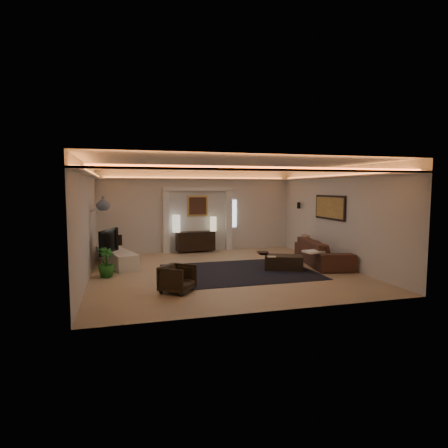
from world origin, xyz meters
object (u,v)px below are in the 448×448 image
object	(u,v)px
coffee_table	(284,262)
armchair	(177,279)
console	(195,241)
sofa	(323,252)

from	to	relation	value
coffee_table	armchair	bearing A→B (deg)	-132.24
console	coffee_table	distance (m)	3.96
console	armchair	size ratio (longest dim) A/B	2.05
console	sofa	size ratio (longest dim) A/B	0.54
sofa	coffee_table	size ratio (longest dim) A/B	2.41
coffee_table	armchair	size ratio (longest dim) A/B	1.57
sofa	coffee_table	distance (m)	1.47
sofa	armchair	distance (m)	5.00
sofa	console	bearing A→B (deg)	55.60
console	sofa	distance (m)	4.54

